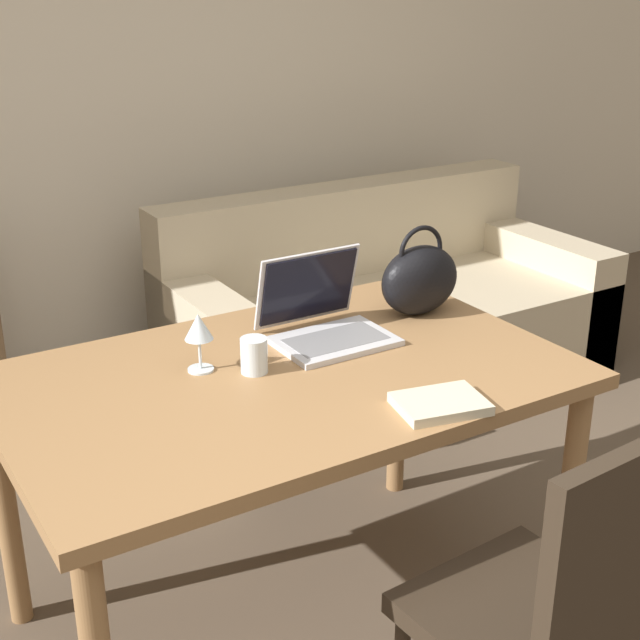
{
  "coord_description": "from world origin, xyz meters",
  "views": [
    {
      "loc": [
        -0.86,
        -1.01,
        1.72
      ],
      "look_at": [
        0.23,
        0.77,
        0.89
      ],
      "focal_mm": 50.0,
      "sensor_mm": 36.0,
      "label": 1
    }
  ],
  "objects_px": {
    "laptop": "(322,315)",
    "couch": "(384,319)",
    "handbag": "(420,279)",
    "drinking_glass": "(254,355)",
    "wine_glass": "(199,330)",
    "chair": "(560,607)"
  },
  "relations": [
    {
      "from": "couch",
      "to": "handbag",
      "type": "relative_size",
      "value": 7.01
    },
    {
      "from": "laptop",
      "to": "drinking_glass",
      "type": "distance_m",
      "value": 0.29
    },
    {
      "from": "wine_glass",
      "to": "laptop",
      "type": "bearing_deg",
      "value": 4.97
    },
    {
      "from": "laptop",
      "to": "handbag",
      "type": "bearing_deg",
      "value": -0.11
    },
    {
      "from": "handbag",
      "to": "wine_glass",
      "type": "bearing_deg",
      "value": -177.4
    },
    {
      "from": "couch",
      "to": "laptop",
      "type": "bearing_deg",
      "value": -133.02
    },
    {
      "from": "laptop",
      "to": "drinking_glass",
      "type": "relative_size",
      "value": 3.39
    },
    {
      "from": "chair",
      "to": "wine_glass",
      "type": "bearing_deg",
      "value": 108.09
    },
    {
      "from": "drinking_glass",
      "to": "wine_glass",
      "type": "distance_m",
      "value": 0.15
    },
    {
      "from": "laptop",
      "to": "wine_glass",
      "type": "bearing_deg",
      "value": -175.03
    },
    {
      "from": "couch",
      "to": "laptop",
      "type": "relative_size",
      "value": 6.03
    },
    {
      "from": "chair",
      "to": "couch",
      "type": "height_order",
      "value": "chair"
    },
    {
      "from": "laptop",
      "to": "chair",
      "type": "bearing_deg",
      "value": -90.74
    },
    {
      "from": "laptop",
      "to": "wine_glass",
      "type": "xyz_separation_m",
      "value": [
        -0.38,
        -0.03,
        0.05
      ]
    },
    {
      "from": "handbag",
      "to": "laptop",
      "type": "bearing_deg",
      "value": 179.89
    },
    {
      "from": "laptop",
      "to": "couch",
      "type": "bearing_deg",
      "value": 46.98
    },
    {
      "from": "laptop",
      "to": "handbag",
      "type": "relative_size",
      "value": 1.16
    },
    {
      "from": "couch",
      "to": "wine_glass",
      "type": "xyz_separation_m",
      "value": [
        -1.33,
        -1.05,
        0.6
      ]
    },
    {
      "from": "chair",
      "to": "drinking_glass",
      "type": "xyz_separation_m",
      "value": [
        -0.26,
        0.83,
        0.3
      ]
    },
    {
      "from": "wine_glass",
      "to": "couch",
      "type": "bearing_deg",
      "value": 38.25
    },
    {
      "from": "couch",
      "to": "handbag",
      "type": "bearing_deg",
      "value": -121.07
    },
    {
      "from": "chair",
      "to": "handbag",
      "type": "relative_size",
      "value": 3.47
    }
  ]
}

